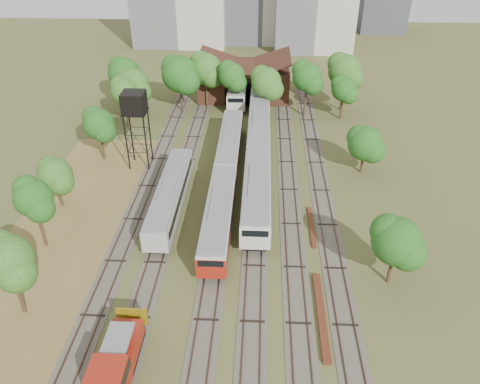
# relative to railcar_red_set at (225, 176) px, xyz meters

# --- Properties ---
(ground) EXTENTS (240.00, 240.00, 0.00)m
(ground) POSITION_rel_railcar_red_set_xyz_m (2.00, -24.81, -1.89)
(ground) COLOR #475123
(ground) RESTS_ON ground
(dry_grass_patch) EXTENTS (14.00, 60.00, 0.04)m
(dry_grass_patch) POSITION_rel_railcar_red_set_xyz_m (-16.00, -16.81, -1.87)
(dry_grass_patch) COLOR brown
(dry_grass_patch) RESTS_ON ground
(tracks) EXTENTS (24.60, 80.00, 0.19)m
(tracks) POSITION_rel_railcar_red_set_xyz_m (1.33, 0.19, -1.85)
(tracks) COLOR #4C473D
(tracks) RESTS_ON ground
(railcar_red_set) EXTENTS (2.90, 34.58, 3.58)m
(railcar_red_set) POSITION_rel_railcar_red_set_xyz_m (0.00, 0.00, 0.00)
(railcar_red_set) COLOR black
(railcar_red_set) RESTS_ON ground
(railcar_green_set) EXTENTS (3.19, 52.08, 3.95)m
(railcar_green_set) POSITION_rel_railcar_red_set_xyz_m (4.00, 13.13, 0.20)
(railcar_green_set) COLOR black
(railcar_green_set) RESTS_ON ground
(railcar_rear) EXTENTS (3.08, 16.08, 3.81)m
(railcar_rear) POSITION_rel_railcar_red_set_xyz_m (0.00, 31.13, 0.12)
(railcar_rear) COLOR black
(railcar_rear) RESTS_ON ground
(shunter_locomotive) EXTENTS (2.65, 8.10, 3.48)m
(shunter_locomotive) POSITION_rel_railcar_red_set_xyz_m (-6.00, -27.73, -0.23)
(shunter_locomotive) COLOR black
(shunter_locomotive) RESTS_ON ground
(old_grey_coach) EXTENTS (2.78, 18.00, 3.44)m
(old_grey_coach) POSITION_rel_railcar_red_set_xyz_m (-6.00, -4.76, -0.02)
(old_grey_coach) COLOR black
(old_grey_coach) RESTS_ON ground
(water_tower) EXTENTS (3.00, 3.00, 10.38)m
(water_tower) POSITION_rel_railcar_red_set_xyz_m (-11.94, 5.73, 6.85)
(water_tower) COLOR black
(water_tower) RESTS_ON ground
(rail_pile_near) EXTENTS (0.68, 10.19, 0.34)m
(rail_pile_near) POSITION_rel_railcar_red_set_xyz_m (10.00, -20.66, -1.72)
(rail_pile_near) COLOR #5E2B1B
(rail_pile_near) RESTS_ON ground
(rail_pile_far) EXTENTS (0.46, 7.42, 0.24)m
(rail_pile_far) POSITION_rel_railcar_red_set_xyz_m (10.20, -7.60, -1.77)
(rail_pile_far) COLOR #5E2B1B
(rail_pile_far) RESTS_ON ground
(maintenance_shed) EXTENTS (16.45, 11.55, 7.58)m
(maintenance_shed) POSITION_rel_railcar_red_set_xyz_m (1.00, 33.17, 1.02)
(maintenance_shed) COLOR #351D13
(maintenance_shed) RESTS_ON ground
(tree_band_left) EXTENTS (8.01, 64.40, 8.30)m
(tree_band_left) POSITION_rel_railcar_red_set_xyz_m (-17.98, 1.65, 3.47)
(tree_band_left) COLOR #382616
(tree_band_left) RESTS_ON ground
(tree_band_far) EXTENTS (40.11, 10.25, 9.55)m
(tree_band_far) POSITION_rel_railcar_red_set_xyz_m (-1.17, 24.81, 4.39)
(tree_band_far) COLOR #382616
(tree_band_far) RESTS_ON ground
(tree_band_right) EXTENTS (5.55, 43.24, 7.17)m
(tree_band_right) POSITION_rel_railcar_red_set_xyz_m (17.30, 1.56, 2.76)
(tree_band_right) COLOR #382616
(tree_band_right) RESTS_ON ground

